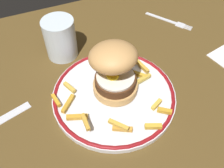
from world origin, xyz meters
TOP-DOWN VIEW (x-y plane):
  - ground_plane at (0.00, 0.00)cm, footprint 112.99×83.94cm
  - dinner_plate at (-0.46, 2.08)cm, footprint 26.54×26.54cm
  - burger at (0.57, 3.47)cm, footprint 9.83×11.10cm
  - fries_pile at (0.23, 2.09)cm, footprint 22.42×24.45cm
  - water_glass at (-6.36, 19.91)cm, footprint 7.61×7.61cm
  - fork at (25.84, 21.11)cm, footprint 9.28×12.66cm

SIDE VIEW (x-z plane):
  - ground_plane at x=0.00cm, z-range -4.00..0.00cm
  - fork at x=25.84cm, z-range 0.00..0.36cm
  - dinner_plate at x=-0.46cm, z-range 0.04..1.64cm
  - fries_pile at x=0.23cm, z-range 1.17..3.44cm
  - water_glass at x=-6.36cm, z-range -0.73..9.19cm
  - burger at x=0.57cm, z-range 1.50..13.61cm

